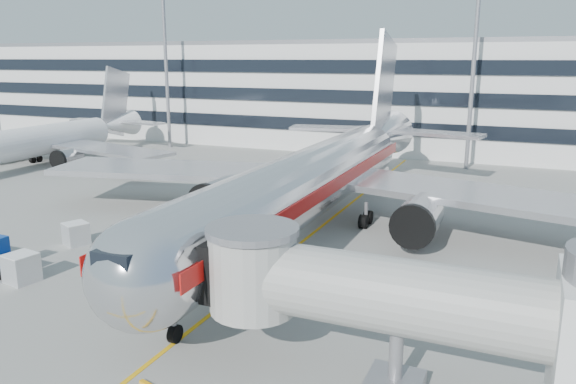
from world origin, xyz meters
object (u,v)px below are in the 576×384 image
at_px(main_jet, 319,177).
at_px(ramp_worker, 150,263).
at_px(cargo_container_right, 76,234).
at_px(belt_loader, 195,235).
at_px(cargo_container_front, 21,268).

xyz_separation_m(main_jet, ramp_worker, (-5.94, -13.57, -3.28)).
distance_m(cargo_container_right, ramp_worker, 9.38).
relative_size(main_jet, cargo_container_right, 25.22).
bearing_deg(belt_loader, cargo_container_front, -119.41).
distance_m(cargo_container_right, cargo_container_front, 6.96).
height_order(main_jet, ramp_worker, main_jet).
height_order(belt_loader, ramp_worker, belt_loader).
distance_m(main_jet, cargo_container_right, 18.42).
height_order(main_jet, cargo_container_right, main_jet).
height_order(cargo_container_right, ramp_worker, ramp_worker).
xyz_separation_m(belt_loader, cargo_container_front, (-5.73, -10.17, 0.22)).
xyz_separation_m(cargo_container_right, ramp_worker, (8.85, -3.13, 0.14)).
xyz_separation_m(belt_loader, cargo_container_right, (-7.77, -3.51, 0.15)).
bearing_deg(cargo_container_front, ramp_worker, 27.39).
xyz_separation_m(cargo_container_right, cargo_container_front, (2.04, -6.65, 0.06)).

